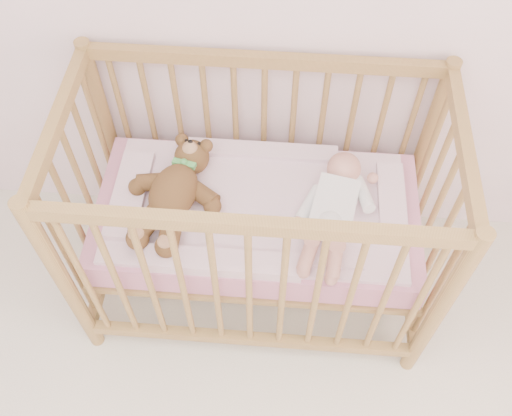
# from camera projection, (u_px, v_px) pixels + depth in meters

# --- Properties ---
(crib) EXTENTS (1.36, 0.76, 1.00)m
(crib) POSITION_uv_depth(u_px,v_px,m) (257.00, 215.00, 2.18)
(crib) COLOR #AA8748
(crib) RESTS_ON floor
(mattress) EXTENTS (1.22, 0.62, 0.13)m
(mattress) POSITION_uv_depth(u_px,v_px,m) (257.00, 218.00, 2.19)
(mattress) COLOR pink
(mattress) RESTS_ON crib
(blanket) EXTENTS (1.10, 0.58, 0.06)m
(blanket) POSITION_uv_depth(u_px,v_px,m) (257.00, 206.00, 2.13)
(blanket) COLOR #F4A8C2
(blanket) RESTS_ON mattress
(baby) EXTENTS (0.39, 0.62, 0.14)m
(baby) POSITION_uv_depth(u_px,v_px,m) (335.00, 204.00, 2.05)
(baby) COLOR white
(baby) RESTS_ON blanket
(teddy_bear) EXTENTS (0.48, 0.60, 0.15)m
(teddy_bear) POSITION_uv_depth(u_px,v_px,m) (174.00, 192.00, 2.07)
(teddy_bear) COLOR brown
(teddy_bear) RESTS_ON blanket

